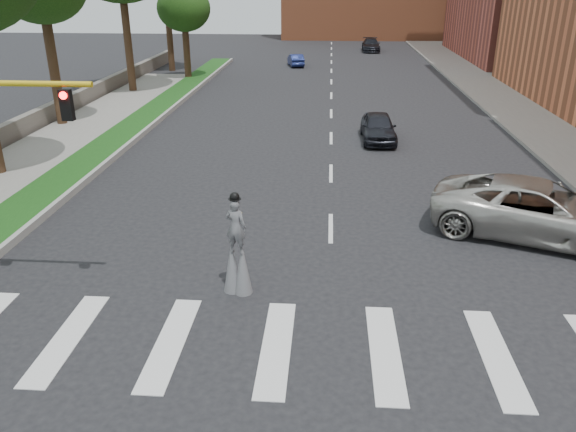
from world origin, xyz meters
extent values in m
plane|color=black|center=(0.00, 0.00, 0.00)|extent=(160.00, 160.00, 0.00)
cube|color=#133E11|center=(-11.50, 20.00, 0.12)|extent=(2.00, 60.00, 0.25)
cube|color=gray|center=(-10.45, 20.00, 0.14)|extent=(0.20, 60.00, 0.28)
cube|color=slate|center=(12.50, 25.00, 0.09)|extent=(5.00, 90.00, 0.18)
cube|color=#5D574F|center=(-17.00, 22.00, 0.55)|extent=(0.50, 56.00, 1.10)
cube|color=black|center=(-6.50, 3.00, 5.30)|extent=(0.28, 0.18, 0.75)
cylinder|color=#FF0C0C|center=(-6.50, 2.90, 5.55)|extent=(0.18, 0.06, 0.18)
cylinder|color=#332114|center=(-2.44, 3.45, 0.60)|extent=(0.07, 0.07, 1.19)
cylinder|color=#332114|center=(-2.74, 3.55, 0.60)|extent=(0.07, 0.07, 1.19)
cone|color=#5A5A5E|center=(-2.44, 3.45, 0.75)|extent=(0.52, 0.52, 1.49)
cone|color=#5A5A5E|center=(-2.74, 3.55, 0.75)|extent=(0.52, 0.52, 1.49)
imported|color=#5A5A5E|center=(-2.59, 3.50, 1.99)|extent=(0.66, 0.53, 1.59)
sphere|color=black|center=(-2.59, 3.50, 2.84)|extent=(0.26, 0.26, 0.26)
cylinder|color=black|center=(-2.59, 3.50, 2.79)|extent=(0.34, 0.34, 0.02)
cube|color=gold|center=(-2.55, 3.63, 2.42)|extent=(0.22, 0.05, 0.10)
imported|color=#B6B4AC|center=(6.91, 7.86, 0.96)|extent=(7.57, 5.45, 1.91)
imported|color=black|center=(2.50, 19.68, 0.74)|extent=(1.81, 4.36, 1.48)
imported|color=navy|center=(-3.53, 46.88, 0.59)|extent=(1.94, 3.73, 1.17)
imported|color=black|center=(4.64, 59.40, 0.72)|extent=(2.09, 5.01, 1.45)
cylinder|color=#332114|center=(-15.89, 21.61, 3.29)|extent=(0.56, 0.56, 6.57)
cylinder|color=#332114|center=(-15.11, 32.12, 3.88)|extent=(0.56, 0.56, 7.77)
cylinder|color=#332114|center=(-14.99, 43.09, 3.65)|extent=(0.56, 0.56, 7.30)
cylinder|color=#332114|center=(-12.29, 38.32, 2.34)|extent=(0.56, 0.56, 4.67)
ellipsoid|color=#15350F|center=(-12.29, 38.32, 5.77)|extent=(4.38, 4.38, 3.72)
camera|label=1|loc=(-0.21, -10.05, 8.14)|focal=35.00mm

